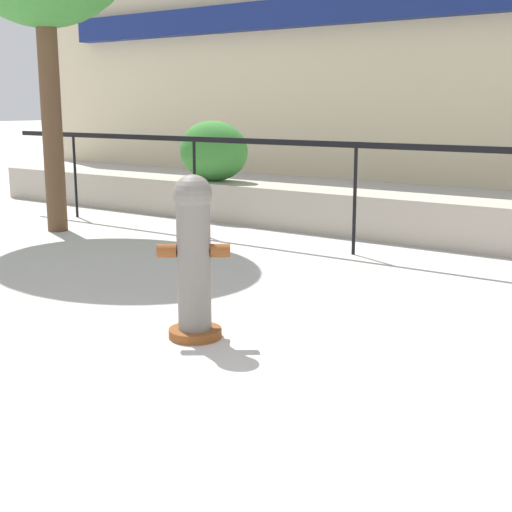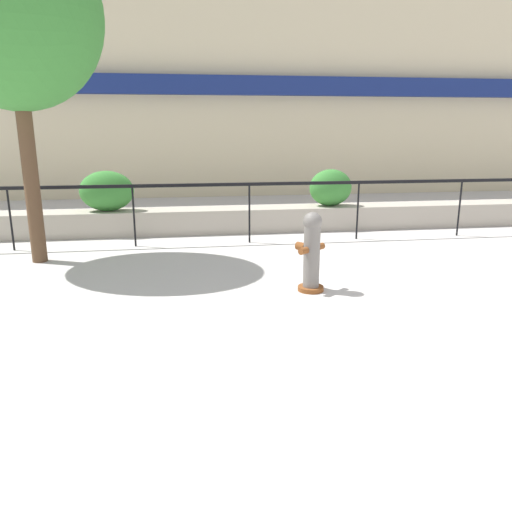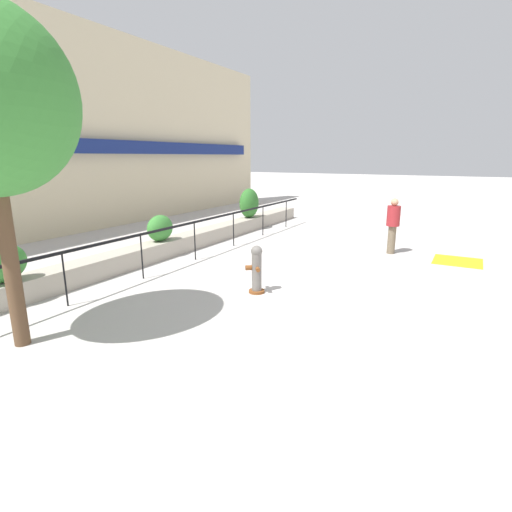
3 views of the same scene
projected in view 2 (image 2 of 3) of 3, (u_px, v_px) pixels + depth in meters
building_facade at (286, 67)px, 15.69m from camera, size 30.00×1.36×8.00m
planter_wall_low at (340, 217)px, 10.90m from camera, size 18.00×0.70×0.50m
fence_railing_segment at (359, 188)px, 9.65m from camera, size 15.00×0.05×1.15m
hedge_bush_0 at (107, 191)px, 10.04m from camera, size 1.08×0.61×0.81m
hedge_bush_1 at (331, 188)px, 10.70m from camera, size 0.92×0.59×0.78m
fire_hydrant at (311, 251)px, 6.66m from camera, size 0.49×0.49×1.08m
street_tree at (13, 16)px, 7.32m from camera, size 2.62×2.35×5.13m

